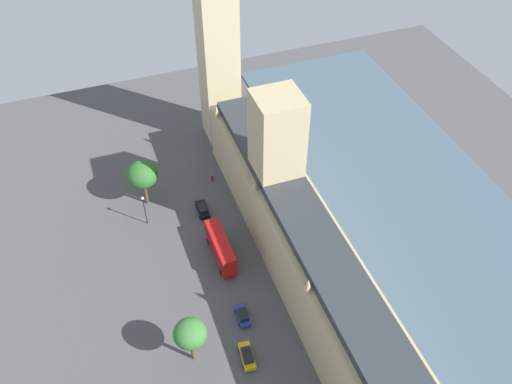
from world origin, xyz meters
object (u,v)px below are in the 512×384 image
object	(u,v)px
clock_tower	(216,11)
double_decker_bus_corner	(221,247)
car_blue_under_trees	(243,316)
car_black_midblock	(203,209)
plane_tree_by_river_gate	(142,175)
street_lamp_slot_10	(144,206)
car_yellow_cab_kerbside	(247,356)
parliament_building	(300,238)
pedestrian_leading	(212,178)
plane_tree_trailing	(190,334)

from	to	relation	value
clock_tower	double_decker_bus_corner	distance (m)	44.49
car_blue_under_trees	car_black_midblock	bearing A→B (deg)	91.84
double_decker_bus_corner	car_blue_under_trees	world-z (taller)	double_decker_bus_corner
plane_tree_by_river_gate	car_blue_under_trees	bearing A→B (deg)	106.14
street_lamp_slot_10	car_yellow_cab_kerbside	bearing A→B (deg)	104.60
parliament_building	pedestrian_leading	distance (m)	28.49
car_black_midblock	plane_tree_by_river_gate	bearing A→B (deg)	148.34
parliament_building	clock_tower	xyz separation A→B (m)	(1.02, -40.97, 21.10)
double_decker_bus_corner	street_lamp_slot_10	bearing A→B (deg)	129.62
clock_tower	car_yellow_cab_kerbside	size ratio (longest dim) A/B	11.78
car_yellow_cab_kerbside	double_decker_bus_corner	bearing A→B (deg)	88.84
car_yellow_cab_kerbside	plane_tree_trailing	distance (m)	10.08
double_decker_bus_corner	car_blue_under_trees	bearing A→B (deg)	-92.94
car_black_midblock	plane_tree_trailing	xyz separation A→B (m)	(9.66, 29.01, 5.99)
car_black_midblock	plane_tree_by_river_gate	world-z (taller)	plane_tree_by_river_gate
car_yellow_cab_kerbside	plane_tree_trailing	world-z (taller)	plane_tree_trailing
pedestrian_leading	plane_tree_trailing	bearing A→B (deg)	-43.48
double_decker_bus_corner	pedestrian_leading	xyz separation A→B (m)	(-4.27, -19.78, -1.89)
car_blue_under_trees	clock_tower	bearing A→B (deg)	79.34
parliament_building	pedestrian_leading	bearing A→B (deg)	-73.95
parliament_building	street_lamp_slot_10	xyz separation A→B (m)	(22.58, -19.26, -3.01)
clock_tower	car_blue_under_trees	distance (m)	56.34
parliament_building	double_decker_bus_corner	size ratio (longest dim) A/B	6.95
car_blue_under_trees	street_lamp_slot_10	distance (m)	28.05
clock_tower	plane_tree_trailing	world-z (taller)	clock_tower
car_black_midblock	pedestrian_leading	xyz separation A→B (m)	(-4.34, -8.05, -0.15)
pedestrian_leading	car_blue_under_trees	bearing A→B (deg)	-30.97
parliament_building	double_decker_bus_corner	xyz separation A→B (m)	(11.90, -6.74, -5.17)
parliament_building	pedestrian_leading	world-z (taller)	parliament_building
double_decker_bus_corner	plane_tree_trailing	size ratio (longest dim) A/B	1.17
parliament_building	car_black_midblock	xyz separation A→B (m)	(11.97, -18.47, -6.91)
plane_tree_by_river_gate	car_yellow_cab_kerbside	bearing A→B (deg)	100.95
parliament_building	plane_tree_by_river_gate	bearing A→B (deg)	-49.04
double_decker_bus_corner	plane_tree_trailing	distance (m)	20.28
car_yellow_cab_kerbside	plane_tree_by_river_gate	size ratio (longest dim) A/B	0.48
parliament_building	car_black_midblock	size ratio (longest dim) A/B	15.85
pedestrian_leading	plane_tree_by_river_gate	bearing A→B (deg)	-105.23
clock_tower	street_lamp_slot_10	distance (m)	38.96
clock_tower	car_blue_under_trees	size ratio (longest dim) A/B	13.44
plane_tree_by_river_gate	plane_tree_trailing	world-z (taller)	plane_tree_by_river_gate
parliament_building	double_decker_bus_corner	bearing A→B (deg)	-29.54
pedestrian_leading	clock_tower	bearing A→B (deg)	132.58
parliament_building	plane_tree_trailing	size ratio (longest dim) A/B	8.11
plane_tree_by_river_gate	plane_tree_trailing	size ratio (longest dim) A/B	1.10
car_blue_under_trees	car_yellow_cab_kerbside	xyz separation A→B (m)	(1.67, 6.88, 0.00)
parliament_building	car_blue_under_trees	xyz separation A→B (m)	(12.38, 6.57, -6.92)
car_blue_under_trees	plane_tree_by_river_gate	xyz separation A→B (m)	(9.05, -31.26, 6.50)
car_black_midblock	plane_tree_trailing	distance (m)	31.16
parliament_building	plane_tree_by_river_gate	size ratio (longest dim) A/B	7.35
car_black_midblock	car_yellow_cab_kerbside	size ratio (longest dim) A/B	0.97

